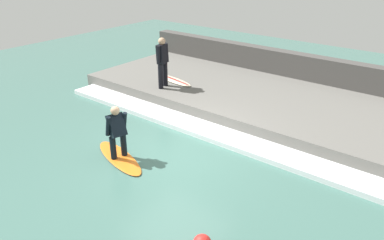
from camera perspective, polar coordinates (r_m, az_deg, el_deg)
name	(u,v)px	position (r m, az deg, el deg)	size (l,w,h in m)	color
ground_plane	(175,153)	(9.72, -2.54, -5.10)	(28.00, 28.00, 0.00)	#426B60
concrete_ledge	(254,99)	(12.66, 9.48, 3.11)	(4.40, 11.96, 0.45)	#66635E
back_wall	(288,69)	(14.61, 14.38, 7.47)	(0.50, 12.56, 1.34)	#474442
wave_foam_crest	(208,131)	(10.68, 2.47, -1.73)	(0.85, 11.36, 0.14)	white
surfboard_riding	(119,157)	(9.65, -10.99, -5.62)	(1.12, 2.12, 0.06)	orange
surfer_riding	(117,130)	(9.28, -11.38, -1.44)	(0.52, 0.52, 1.37)	black
surfer_waiting_near	(162,60)	(12.72, -4.53, 9.12)	(0.57, 0.34, 1.71)	black
surfboard_waiting_near	(174,80)	(13.59, -2.79, 6.11)	(0.77, 1.85, 0.07)	beige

